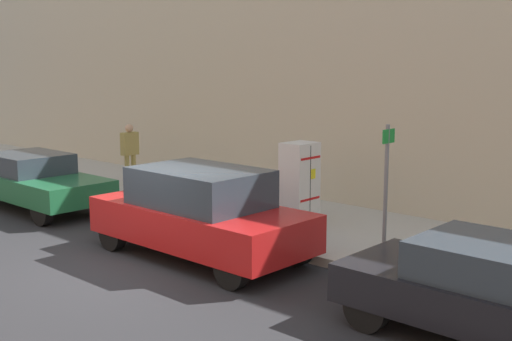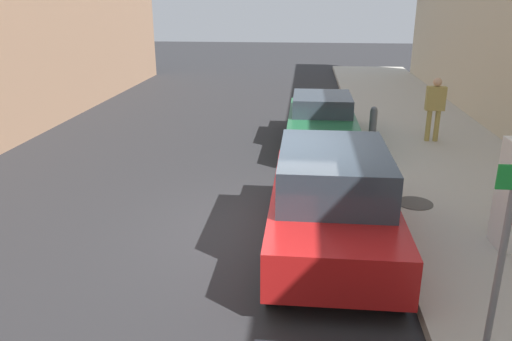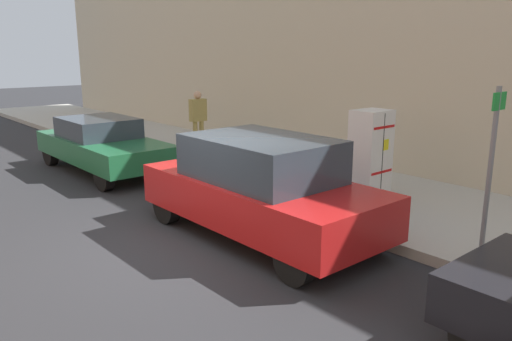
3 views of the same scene
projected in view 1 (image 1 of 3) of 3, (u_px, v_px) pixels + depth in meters
ground_plane at (140, 265)px, 11.81m from camera, size 80.00×80.00×0.00m
sidewalk_slab at (286, 220)px, 14.85m from camera, size 4.04×44.00×0.17m
building_facade_near at (361, 57)px, 16.40m from camera, size 1.90×39.60×7.65m
discarded_refrigerator at (299, 182)px, 14.33m from camera, size 0.76×0.62×1.77m
manhole_cover at (207, 218)px, 14.62m from camera, size 0.70×0.70×0.02m
street_sign_post at (386, 187)px, 11.01m from camera, size 0.36×0.07×2.48m
fire_hydrant at (69, 174)px, 18.11m from camera, size 0.22×0.22×0.78m
pedestrian_walking_far at (130, 149)px, 18.57m from camera, size 0.51×0.24×1.78m
parked_sedan_green at (33, 180)px, 16.34m from camera, size 1.84×4.70×1.40m
parked_suv_red at (200, 213)px, 12.13m from camera, size 1.95×4.48×1.73m
parked_sedan_dark at (503, 294)px, 8.31m from camera, size 1.81×4.37×1.38m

